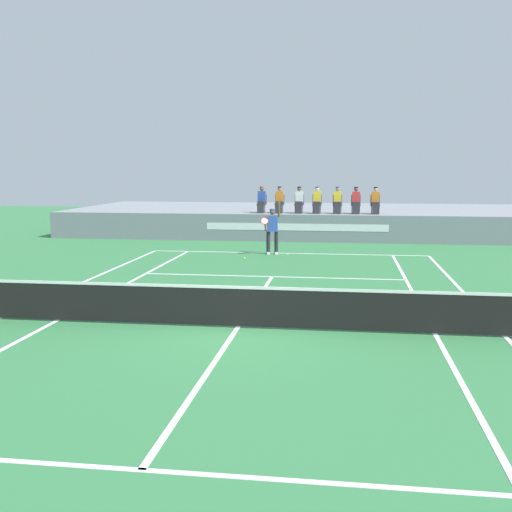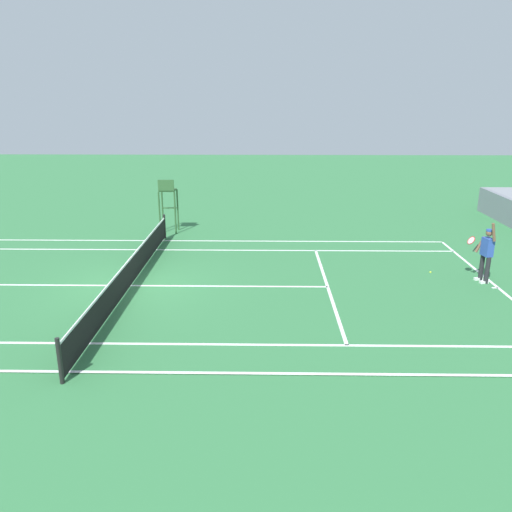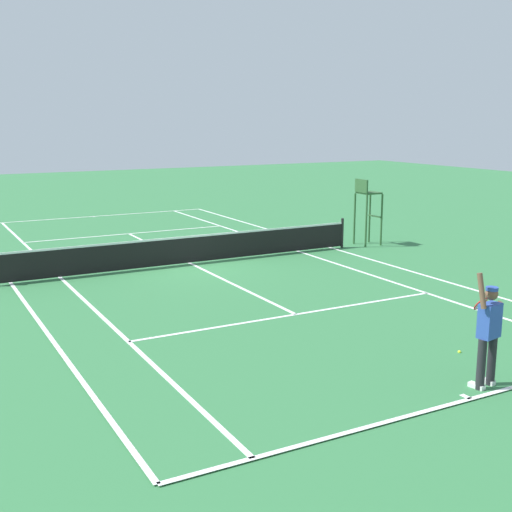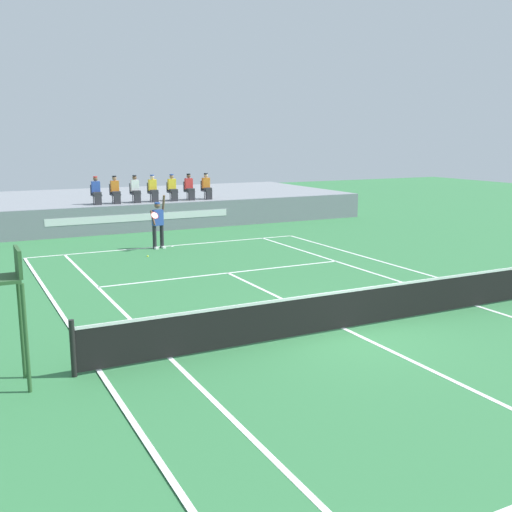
# 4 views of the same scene
# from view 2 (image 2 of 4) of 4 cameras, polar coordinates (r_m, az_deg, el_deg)

# --- Properties ---
(ground_plane) EXTENTS (80.00, 80.00, 0.00)m
(ground_plane) POSITION_cam_2_polar(r_m,az_deg,el_deg) (17.25, -13.68, -3.28)
(ground_plane) COLOR #337542
(court) EXTENTS (11.08, 23.88, 0.03)m
(court) POSITION_cam_2_polar(r_m,az_deg,el_deg) (17.25, -13.68, -3.25)
(court) COLOR #337542
(court) RESTS_ON ground
(net) EXTENTS (11.98, 0.10, 1.07)m
(net) POSITION_cam_2_polar(r_m,az_deg,el_deg) (17.08, -13.80, -1.64)
(net) COLOR black
(net) RESTS_ON ground
(tennis_player) EXTENTS (0.75, 0.73, 2.08)m
(tennis_player) POSITION_cam_2_polar(r_m,az_deg,el_deg) (18.45, 24.16, 0.26)
(tennis_player) COLOR #232328
(tennis_player) RESTS_ON ground
(tennis_ball) EXTENTS (0.07, 0.07, 0.07)m
(tennis_ball) POSITION_cam_2_polar(r_m,az_deg,el_deg) (19.00, 18.80, -1.71)
(tennis_ball) COLOR #D1E533
(tennis_ball) RESTS_ON ground
(umpire_chair) EXTENTS (0.77, 0.77, 2.44)m
(umpire_chair) POSITION_cam_2_polar(r_m,az_deg,el_deg) (23.46, -9.76, 6.31)
(umpire_chair) COLOR #2D562D
(umpire_chair) RESTS_ON ground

